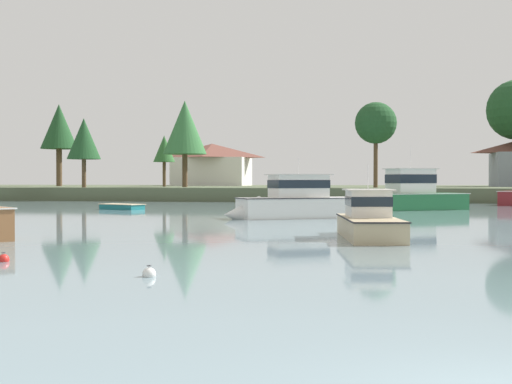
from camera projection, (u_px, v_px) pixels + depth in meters
far_shore_bank at (396, 192)px, 97.93m from camera, size 174.79×49.83×1.56m
cruiser_white at (292, 208)px, 43.87m from camera, size 9.41×6.80×4.70m
cruiser_green at (404, 200)px, 55.82m from camera, size 10.16×7.77×6.07m
dinghy_teal at (122, 208)px, 57.13m from camera, size 4.21×3.14×0.63m
cruiser_sand at (367, 226)px, 29.37m from camera, size 3.16×7.79×3.77m
mooring_buoy_red at (4, 260)px, 20.37m from camera, size 0.33×0.33×0.38m
mooring_buoy_white at (149, 274)px, 17.19m from camera, size 0.34×0.34×0.39m
shore_tree_left at (376, 123)px, 80.99m from camera, size 4.86×4.86×9.98m
shore_tree_right at (185, 128)px, 86.06m from camera, size 5.44×5.44×10.75m
shore_tree_center_right at (84, 139)px, 82.19m from camera, size 3.97×3.97×8.21m
shore_tree_center_left at (59, 127)px, 101.04m from camera, size 5.31×5.31×11.95m
shore_tree_inland_b at (164, 149)px, 94.09m from camera, size 2.95×2.95×6.95m
cottage_behind_trees at (212, 164)px, 112.52m from camera, size 12.55×9.28×6.80m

